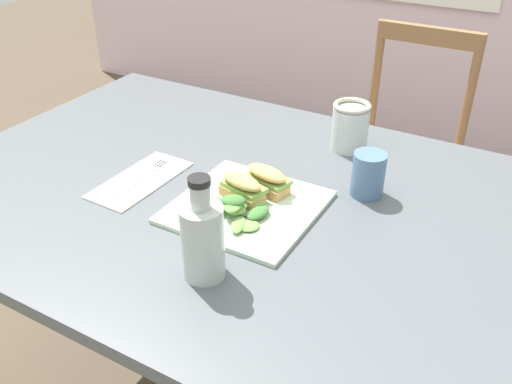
{
  "coord_description": "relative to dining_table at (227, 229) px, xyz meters",
  "views": [
    {
      "loc": [
        0.6,
        -0.72,
        1.38
      ],
      "look_at": [
        0.11,
        0.15,
        0.76
      ],
      "focal_mm": 38.69,
      "sensor_mm": 36.0,
      "label": 1
    }
  ],
  "objects": [
    {
      "name": "bottle_cold_brew",
      "position": [
        0.12,
        -0.26,
        0.18
      ],
      "size": [
        0.08,
        0.08,
        0.2
      ],
      "color": "#472819",
      "rests_on": "dining_table"
    },
    {
      "name": "plate_lunch",
      "position": [
        0.08,
        -0.05,
        0.12
      ],
      "size": [
        0.29,
        0.29,
        0.01
      ],
      "primitive_type": "cube",
      "color": "beige",
      "rests_on": "dining_table"
    },
    {
      "name": "salad_mixed_greens",
      "position": [
        0.09,
        -0.09,
        0.14
      ],
      "size": [
        0.15,
        0.14,
        0.04
      ],
      "color": "#4C2338",
      "rests_on": "plate_lunch"
    },
    {
      "name": "sandwich_half_front",
      "position": [
        0.06,
        -0.03,
        0.15
      ],
      "size": [
        0.11,
        0.08,
        0.06
      ],
      "color": "tan",
      "rests_on": "plate_lunch"
    },
    {
      "name": "sandwich_half_back",
      "position": [
        0.09,
        0.02,
        0.15
      ],
      "size": [
        0.11,
        0.08,
        0.06
      ],
      "color": "tan",
      "rests_on": "plate_lunch"
    },
    {
      "name": "fork_on_napkin",
      "position": [
        -0.19,
        -0.05,
        0.12
      ],
      "size": [
        0.03,
        0.19,
        0.0
      ],
      "color": "silver",
      "rests_on": "napkin_folded"
    },
    {
      "name": "dining_table",
      "position": [
        0.0,
        0.0,
        0.0
      ],
      "size": [
        1.35,
        0.96,
        0.74
      ],
      "color": "#51565B",
      "rests_on": "ground"
    },
    {
      "name": "mason_jar_iced_tea",
      "position": [
        0.17,
        0.32,
        0.17
      ],
      "size": [
        0.09,
        0.09,
        0.12
      ],
      "color": "gold",
      "rests_on": "dining_table"
    },
    {
      "name": "chair_wooden_far",
      "position": [
        0.16,
        0.92,
        -0.18
      ],
      "size": [
        0.4,
        0.4,
        0.87
      ],
      "color": "#8E6642",
      "rests_on": "ground"
    },
    {
      "name": "cup_extra_side",
      "position": [
        0.28,
        0.13,
        0.16
      ],
      "size": [
        0.07,
        0.07,
        0.1
      ],
      "primitive_type": "cylinder",
      "color": "#4C6B93",
      "rests_on": "dining_table"
    },
    {
      "name": "napkin_folded",
      "position": [
        -0.19,
        -0.07,
        0.11
      ],
      "size": [
        0.12,
        0.25,
        0.0
      ],
      "primitive_type": "cube",
      "rotation": [
        0.0,
        0.0,
        -0.03
      ],
      "color": "silver",
      "rests_on": "dining_table"
    }
  ]
}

